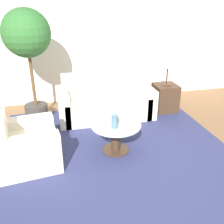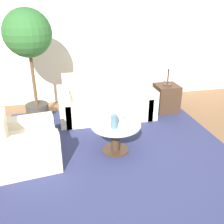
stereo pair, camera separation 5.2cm
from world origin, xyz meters
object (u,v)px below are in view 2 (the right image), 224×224
(armchair, at_px, (24,146))
(bowl, at_px, (118,117))
(sofa_main, at_px, (106,102))
(table_lamp, at_px, (169,63))
(potted_plant, at_px, (28,41))
(vase, at_px, (114,121))
(coffee_table, at_px, (116,134))

(armchair, xyz_separation_m, bowl, (1.41, 0.23, 0.21))
(sofa_main, xyz_separation_m, table_lamp, (1.28, -0.08, 0.76))
(table_lamp, relative_size, bowl, 3.13)
(armchair, xyz_separation_m, potted_plant, (0.11, 1.47, 1.22))
(sofa_main, bearing_deg, table_lamp, -3.43)
(table_lamp, bearing_deg, sofa_main, 176.57)
(potted_plant, distance_m, vase, 2.15)
(table_lamp, distance_m, bowl, 1.81)
(armchair, xyz_separation_m, coffee_table, (1.34, 0.05, 0.01))
(coffee_table, distance_m, potted_plant, 2.23)
(armchair, height_order, bowl, armchair)
(coffee_table, xyz_separation_m, table_lamp, (1.40, 1.28, 0.74))
(potted_plant, distance_m, bowl, 2.07)
(coffee_table, bearing_deg, armchair, -177.75)
(sofa_main, xyz_separation_m, potted_plant, (-1.35, 0.06, 1.23))
(armchair, height_order, table_lamp, table_lamp)
(bowl, bearing_deg, table_lamp, 39.75)
(table_lamp, bearing_deg, potted_plant, 176.98)
(sofa_main, relative_size, table_lamp, 3.14)
(sofa_main, relative_size, vase, 9.09)
(table_lamp, relative_size, vase, 2.90)
(armchair, xyz_separation_m, vase, (1.29, -0.05, 0.28))
(table_lamp, height_order, bowl, table_lamp)
(sofa_main, distance_m, table_lamp, 1.49)
(sofa_main, bearing_deg, vase, -96.44)
(bowl, bearing_deg, armchair, -170.70)
(coffee_table, distance_m, bowl, 0.27)
(sofa_main, height_order, table_lamp, table_lamp)
(armchair, bearing_deg, vase, -99.39)
(table_lamp, distance_m, vase, 2.06)
(armchair, xyz_separation_m, table_lamp, (2.74, 1.33, 0.75))
(potted_plant, bearing_deg, table_lamp, -3.02)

